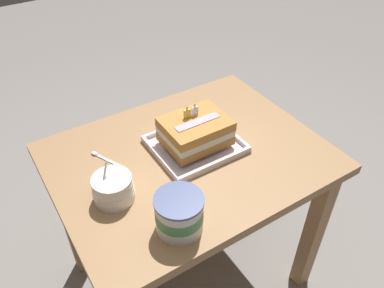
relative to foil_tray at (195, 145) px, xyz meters
The scene contains 7 objects.
ground_plane 0.74m from the foil_tray, 151.31° to the right, with size 8.00×8.00×0.00m, color gray.
dining_table 0.14m from the foil_tray, 151.31° to the right, with size 0.92×0.72×0.73m.
foil_tray is the anchor object (origin of this frame).
birthday_cake 0.06m from the foil_tray, 90.00° to the left, with size 0.22×0.17×0.14m.
bowl_stack 0.35m from the foil_tray, 168.22° to the right, with size 0.13×0.13×0.13m.
ice_cream_tub 0.36m from the foil_tray, 129.95° to the right, with size 0.14×0.14×0.12m.
serving_spoon_near_tray 0.33m from the foil_tray, 158.00° to the left, with size 0.08×0.14×0.01m.
Camera 1 is at (-0.53, -0.86, 1.62)m, focal length 36.25 mm.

